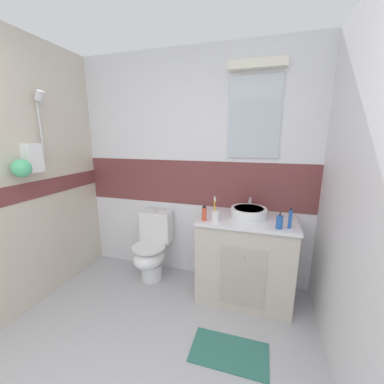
{
  "coord_description": "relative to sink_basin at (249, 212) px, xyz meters",
  "views": [
    {
      "loc": [
        0.75,
        -0.09,
        1.61
      ],
      "look_at": [
        0.16,
        1.85,
        1.13
      ],
      "focal_mm": 22.1,
      "sensor_mm": 36.0,
      "label": 1
    }
  ],
  "objects": [
    {
      "name": "vanity_cabinet",
      "position": [
        -0.01,
        -0.02,
        -0.47
      ],
      "size": [
        0.91,
        0.58,
        0.85
      ],
      "color": "beige",
      "rests_on": "ground_plane"
    },
    {
      "name": "deodorant_spray_can",
      "position": [
        -0.39,
        -0.22,
        0.02
      ],
      "size": [
        0.04,
        0.04,
        0.14
      ],
      "color": "#D84C33",
      "rests_on": "vanity_cabinet"
    },
    {
      "name": "sink_basin",
      "position": [
        0.0,
        0.0,
        0.0
      ],
      "size": [
        0.34,
        0.39,
        0.15
      ],
      "color": "white",
      "rests_on": "vanity_cabinet"
    },
    {
      "name": "bath_mat",
      "position": [
        -0.05,
        -0.75,
        -0.89
      ],
      "size": [
        0.58,
        0.33,
        0.01
      ],
      "primitive_type": "cube",
      "color": "#337266",
      "rests_on": "ground_plane"
    },
    {
      "name": "toilet",
      "position": [
        -1.05,
        0.01,
        -0.54
      ],
      "size": [
        0.37,
        0.5,
        0.78
      ],
      "color": "white",
      "rests_on": "ground_plane"
    },
    {
      "name": "wall_back_tiled",
      "position": [
        -0.64,
        0.3,
        0.36
      ],
      "size": [
        3.2,
        0.2,
        2.5
      ],
      "color": "white",
      "rests_on": "ground_plane"
    },
    {
      "name": "toothbrush_cup",
      "position": [
        -0.29,
        -0.2,
        0.01
      ],
      "size": [
        0.07,
        0.07,
        0.23
      ],
      "color": "white",
      "rests_on": "vanity_cabinet"
    },
    {
      "name": "ground_plane",
      "position": [
        -0.65,
        -0.95,
        -0.92
      ],
      "size": [
        3.2,
        3.48,
        0.04
      ],
      "primitive_type": "cube",
      "color": "#B2B2B7"
    },
    {
      "name": "soap_dispenser",
      "position": [
        0.27,
        -0.23,
        0.01
      ],
      "size": [
        0.05,
        0.05,
        0.15
      ],
      "color": "#2659B2",
      "rests_on": "vanity_cabinet"
    },
    {
      "name": "toothpaste_tube_upright",
      "position": [
        0.35,
        -0.2,
        0.04
      ],
      "size": [
        0.03,
        0.03,
        0.18
      ],
      "color": "#2659B2",
      "rests_on": "vanity_cabinet"
    }
  ]
}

